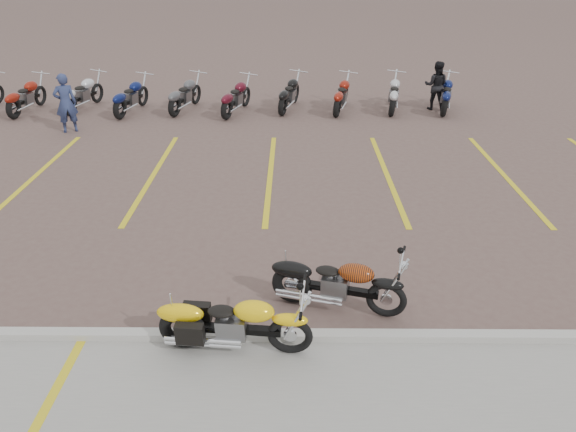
# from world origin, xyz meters

# --- Properties ---
(ground) EXTENTS (100.00, 100.00, 0.00)m
(ground) POSITION_xyz_m (0.00, 0.00, 0.00)
(ground) COLOR brown
(ground) RESTS_ON ground
(curb) EXTENTS (60.00, 0.18, 0.12)m
(curb) POSITION_xyz_m (0.00, -2.00, 0.06)
(curb) COLOR #ADAAA3
(curb) RESTS_ON ground
(parking_stripes) EXTENTS (38.00, 5.50, 0.01)m
(parking_stripes) POSITION_xyz_m (0.00, 4.00, 0.00)
(parking_stripes) COLOR gold
(parking_stripes) RESTS_ON ground
(yellow_cruiser) EXTENTS (2.01, 0.36, 0.83)m
(yellow_cruiser) POSITION_xyz_m (-0.26, -2.21, 0.41)
(yellow_cruiser) COLOR black
(yellow_cruiser) RESTS_ON ground
(flame_cruiser) EXTENTS (1.93, 0.65, 0.81)m
(flame_cruiser) POSITION_xyz_m (1.13, -1.28, 0.40)
(flame_cruiser) COLOR black
(flame_cruiser) RESTS_ON ground
(person_a) EXTENTS (0.71, 0.62, 1.64)m
(person_a) POSITION_xyz_m (-5.81, 7.28, 0.82)
(person_a) COLOR navy
(person_a) RESTS_ON ground
(person_b) EXTENTS (0.88, 0.77, 1.52)m
(person_b) POSITION_xyz_m (5.07, 9.78, 0.76)
(person_b) COLOR black
(person_b) RESTS_ON ground
(bg_bike_row) EXTENTS (15.89, 2.09, 1.10)m
(bg_bike_row) POSITION_xyz_m (-2.09, 9.51, 0.55)
(bg_bike_row) COLOR black
(bg_bike_row) RESTS_ON ground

